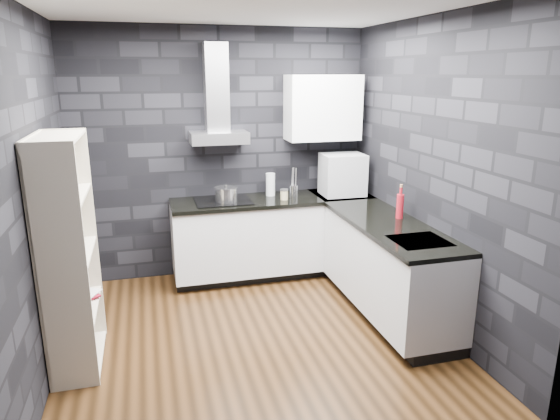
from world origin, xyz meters
name	(u,v)px	position (x,y,z in m)	size (l,w,h in m)	color
ground	(255,336)	(0.00, 0.00, 0.00)	(3.20, 3.20, 0.00)	#3C2411
ceiling	(250,4)	(0.00, 0.00, 2.70)	(3.20, 3.20, 0.00)	white
wall_back	(222,154)	(0.00, 1.62, 1.35)	(3.20, 0.05, 2.70)	black
wall_front	(321,254)	(0.00, -1.62, 1.35)	(3.20, 0.05, 2.70)	black
wall_left	(31,198)	(-1.62, 0.00, 1.35)	(0.05, 3.20, 2.70)	black
wall_right	(433,175)	(1.62, 0.00, 1.35)	(0.05, 3.20, 2.70)	black
toekick_back	(272,269)	(0.50, 1.34, 0.05)	(2.18, 0.50, 0.10)	black
toekick_right	(389,308)	(1.34, 0.10, 0.05)	(0.50, 1.78, 0.10)	black
counter_back_cab	(273,234)	(0.50, 1.30, 0.48)	(2.20, 0.60, 0.76)	silver
counter_right_cab	(388,266)	(1.30, 0.10, 0.48)	(0.60, 1.80, 0.76)	silver
counter_back_top	(273,200)	(0.50, 1.29, 0.88)	(2.20, 0.62, 0.04)	black
counter_right_top	(390,225)	(1.29, 0.10, 0.88)	(0.62, 1.80, 0.04)	black
counter_corner_top	(341,195)	(1.30, 1.30, 0.88)	(0.62, 0.62, 0.04)	black
hood_body	(219,138)	(-0.05, 1.43, 1.56)	(0.60, 0.34, 0.12)	silver
hood_chimney	(216,88)	(-0.05, 1.50, 2.07)	(0.24, 0.20, 0.90)	silver
upper_cabinet	(323,108)	(1.10, 1.43, 1.85)	(0.80, 0.35, 0.70)	white
cooktop	(223,201)	(-0.05, 1.30, 0.91)	(0.58, 0.50, 0.01)	black
sink_rim	(420,241)	(1.30, -0.40, 0.89)	(0.44, 0.40, 0.01)	silver
pot	(226,195)	(-0.02, 1.24, 0.98)	(0.23, 0.23, 0.14)	silver
glass_vase	(270,184)	(0.50, 1.42, 1.02)	(0.10, 0.10, 0.25)	silver
storage_jar	(284,195)	(0.60, 1.20, 0.95)	(0.08, 0.08, 0.10)	tan
utensil_crock	(294,191)	(0.74, 1.32, 0.96)	(0.09, 0.09, 0.12)	silver
appliance_garage	(343,175)	(1.29, 1.25, 1.12)	(0.46, 0.36, 0.46)	#ADAFB5
red_bottle	(400,206)	(1.45, 0.23, 1.01)	(0.07, 0.07, 0.23)	maroon
bookshelf	(69,254)	(-1.42, 0.01, 0.90)	(0.34, 0.80, 1.80)	beige
fruit_bowl	(67,252)	(-1.42, -0.06, 0.94)	(0.23, 0.23, 0.06)	white
book_red	(76,287)	(-1.42, 0.14, 0.57)	(0.16, 0.02, 0.21)	maroon
book_second	(76,282)	(-1.42, 0.20, 0.59)	(0.16, 0.02, 0.22)	#B2B2B2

